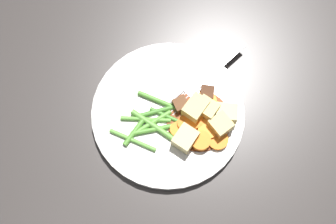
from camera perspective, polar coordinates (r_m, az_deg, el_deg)
ground_plane at (r=0.70m, az=-0.00°, el=-0.39°), size 3.00×3.00×0.00m
dinner_plate at (r=0.70m, az=-0.00°, el=-0.20°), size 0.25×0.25×0.02m
stew_sauce at (r=0.69m, az=4.16°, el=-1.14°), size 0.10×0.10×0.00m
carrot_slice_0 at (r=0.68m, az=3.45°, el=-1.06°), size 0.05×0.05×0.01m
carrot_slice_1 at (r=0.68m, az=6.69°, el=-3.73°), size 0.05×0.05×0.01m
carrot_slice_2 at (r=0.69m, az=6.40°, el=0.09°), size 0.04×0.04×0.01m
carrot_slice_3 at (r=0.68m, az=1.30°, el=-2.40°), size 0.03×0.03×0.01m
carrot_slice_4 at (r=0.67m, az=4.41°, el=-3.89°), size 0.04×0.04×0.01m
carrot_slice_5 at (r=0.68m, az=5.41°, el=-2.34°), size 0.04×0.04×0.01m
carrot_slice_6 at (r=0.68m, az=2.31°, el=-1.59°), size 0.03×0.03×0.01m
carrot_slice_7 at (r=0.69m, az=5.11°, el=1.34°), size 0.05×0.05×0.01m
potato_chunk_0 at (r=0.68m, az=5.22°, el=0.01°), size 0.04×0.04×0.03m
potato_chunk_1 at (r=0.67m, az=3.70°, el=0.38°), size 0.05×0.05×0.03m
potato_chunk_2 at (r=0.67m, az=7.06°, el=-1.78°), size 0.04×0.04×0.03m
potato_chunk_3 at (r=0.66m, az=2.34°, el=-3.57°), size 0.05×0.05×0.03m
potato_chunk_4 at (r=0.68m, az=7.84°, el=-0.17°), size 0.04×0.03×0.02m
meat_chunk_0 at (r=0.69m, az=1.69°, el=1.01°), size 0.03×0.03×0.02m
meat_chunk_1 at (r=0.69m, az=5.27°, el=2.54°), size 0.02×0.02×0.02m
green_bean_0 at (r=0.69m, az=-1.11°, el=1.45°), size 0.07×0.04×0.01m
green_bean_1 at (r=0.68m, az=-1.88°, el=-2.36°), size 0.08×0.02×0.01m
green_bean_2 at (r=0.68m, az=-0.37°, el=-0.64°), size 0.06×0.03×0.01m
green_bean_3 at (r=0.68m, az=-4.76°, el=-3.79°), size 0.08×0.04×0.01m
green_bean_4 at (r=0.68m, az=-4.56°, el=-2.68°), size 0.04×0.05×0.01m
green_bean_5 at (r=0.68m, az=-2.08°, el=-1.42°), size 0.06×0.04×0.01m
green_bean_6 at (r=0.68m, az=-2.12°, el=-1.74°), size 0.07×0.05×0.01m
green_bean_7 at (r=0.68m, az=-3.02°, el=-0.98°), size 0.08×0.01×0.01m
green_bean_8 at (r=0.69m, az=-1.46°, el=-0.19°), size 0.07×0.03×0.01m
fork at (r=0.71m, az=4.89°, el=4.36°), size 0.14×0.13×0.00m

